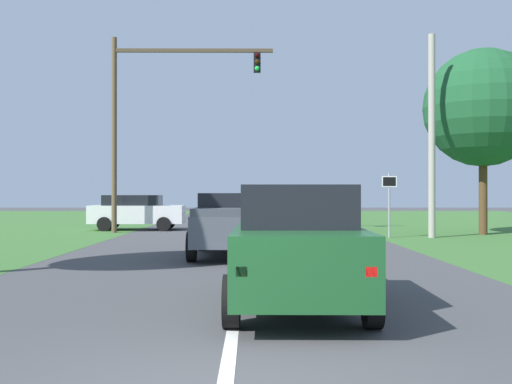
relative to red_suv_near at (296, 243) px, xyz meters
The scene contains 9 objects.
ground_plane 8.24m from the red_suv_near, 96.68° to the left, with size 120.00×120.00×0.00m, color #424244.
lane_centre_stripe 3.19m from the red_suv_near, 108.31° to the right, with size 0.16×42.82×0.01m, color white.
red_suv_near is the anchor object (origin of this frame).
pickup_truck_lead 8.09m from the red_suv_near, 99.18° to the left, with size 2.26×5.27×1.81m.
traffic_light 19.89m from the red_suv_near, 105.90° to the left, with size 7.40×0.40×8.96m.
keep_moving_sign 15.93m from the red_suv_near, 72.27° to the left, with size 0.60×0.09×2.63m.
oak_tree_right 19.95m from the red_suv_near, 61.23° to the left, with size 5.12×5.12×8.09m.
crossing_suv_far 21.58m from the red_suv_near, 107.22° to the left, with size 4.57×2.20×1.72m.
utility_pole_right 16.93m from the red_suv_near, 66.60° to the left, with size 0.28×0.28×8.28m, color #9E998E.
Camera 1 is at (0.26, -5.55, 1.81)m, focal length 43.50 mm.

